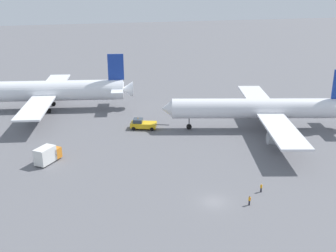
% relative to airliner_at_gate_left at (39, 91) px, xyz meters
% --- Properties ---
extents(ground_plane, '(600.00, 600.00, 0.00)m').
position_rel_airliner_at_gate_left_xyz_m(ground_plane, '(29.54, -60.68, -5.35)').
color(ground_plane, slate).
extents(airliner_at_gate_left, '(53.10, 47.86, 15.52)m').
position_rel_airliner_at_gate_left_xyz_m(airliner_at_gate_left, '(0.00, 0.00, 0.00)').
color(airliner_at_gate_left, white).
rests_on(airliner_at_gate_left, ground).
extents(airliner_being_pushed, '(47.32, 49.01, 14.85)m').
position_rel_airliner_at_gate_left_xyz_m(airliner_being_pushed, '(52.90, -30.11, -0.17)').
color(airliner_being_pushed, silver).
rests_on(airliner_being_pushed, ground).
extents(pushback_tug, '(9.44, 4.89, 2.81)m').
position_rel_airliner_at_gate_left_xyz_m(pushback_tug, '(24.94, -22.67, -4.16)').
color(pushback_tug, gold).
rests_on(pushback_tug, ground).
extents(gse_catering_truck_tall, '(5.53, 6.06, 3.50)m').
position_rel_airliner_at_gate_left_xyz_m(gse_catering_truck_tall, '(2.60, -37.70, -3.60)').
color(gse_catering_truck_tall, orange).
rests_on(gse_catering_truck_tall, ground).
extents(ground_crew_marshaller_foreground, '(0.36, 0.50, 1.65)m').
position_rel_airliner_at_gate_left_xyz_m(ground_crew_marshaller_foreground, '(34.76, -63.11, -4.49)').
color(ground_crew_marshaller_foreground, black).
rests_on(ground_crew_marshaller_foreground, ground).
extents(ground_crew_wing_walker_right, '(0.36, 0.36, 1.60)m').
position_rel_airliner_at_gate_left_xyz_m(ground_crew_wing_walker_right, '(38.61, -59.54, -4.52)').
color(ground_crew_wing_walker_right, black).
rests_on(ground_crew_wing_walker_right, ground).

